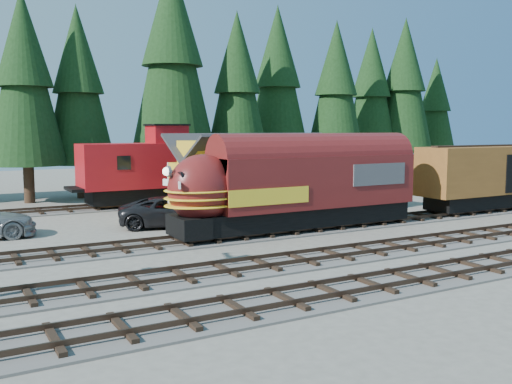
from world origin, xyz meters
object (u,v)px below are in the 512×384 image
locomotive (291,189)px  pickup_truck_a (174,212)px  caboose (154,169)px  depot (271,169)px  boxcar (498,174)px

locomotive → pickup_truck_a: 7.01m
caboose → pickup_truck_a: (-2.13, -9.19, -1.84)m
locomotive → caboose: (-2.74, 14.00, 0.32)m
locomotive → pickup_truck_a: locomotive is taller
depot → pickup_truck_a: size_ratio=2.07×
pickup_truck_a → boxcar: bearing=-82.6°
depot → locomotive: depot is taller
locomotive → boxcar: 16.80m
depot → pickup_truck_a: depot is taller
depot → caboose: size_ratio=1.22×
boxcar → caboose: 24.04m
pickup_truck_a → caboose: bearing=6.9°
locomotive → boxcar: boxcar is taller
caboose → depot: bearing=-54.4°
depot → pickup_truck_a: bearing=-167.3°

